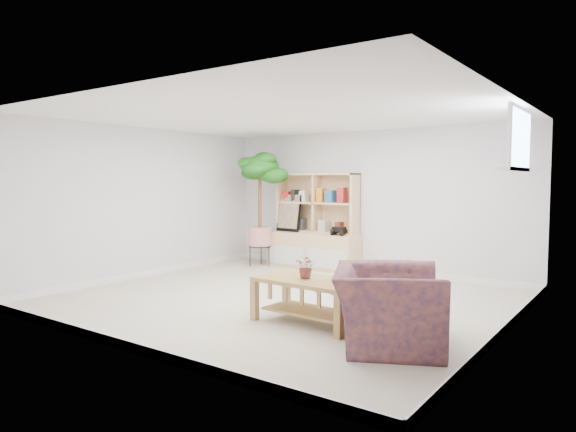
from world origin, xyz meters
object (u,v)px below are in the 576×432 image
Objects in this scene: floor_tree at (260,209)px; armchair at (388,301)px; storage_unit at (314,221)px; coffee_table at (310,301)px.

armchair is (3.79, -2.81, -0.62)m from floor_tree.
floor_tree is at bearing -157.72° from storage_unit.
coffee_table is (1.86, -2.97, -0.60)m from storage_unit.
storage_unit is 1.01m from floor_tree.
armchair is (2.87, -3.18, -0.42)m from storage_unit.
armchair is at bearing -47.94° from storage_unit.
armchair is at bearing -36.52° from floor_tree.
coffee_table is at bearing -57.96° from storage_unit.
storage_unit is 1.42× the size of coffee_table.
storage_unit is 4.31m from armchair.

